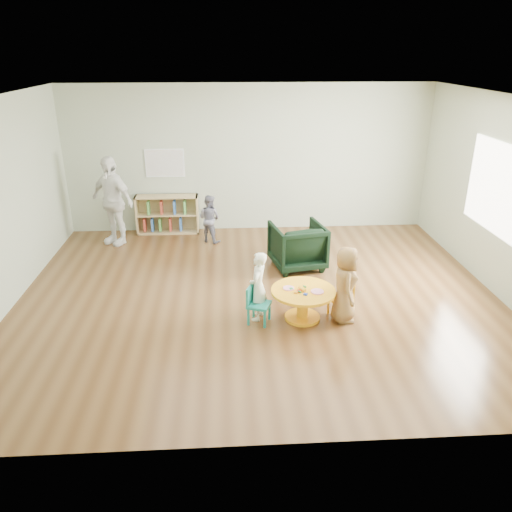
# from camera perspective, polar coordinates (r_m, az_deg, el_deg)

# --- Properties ---
(room) EXTENTS (7.10, 7.00, 2.80)m
(room) POSITION_cam_1_polar(r_m,az_deg,el_deg) (6.74, 0.45, 9.93)
(room) COLOR #53341A
(room) RESTS_ON ground
(activity_table) EXTENTS (0.86, 0.86, 0.47)m
(activity_table) POSITION_cam_1_polar(r_m,az_deg,el_deg) (6.69, 5.39, -4.89)
(activity_table) COLOR #FFAD15
(activity_table) RESTS_ON ground
(kid_chair_left) EXTENTS (0.36, 0.36, 0.52)m
(kid_chair_left) POSITION_cam_1_polar(r_m,az_deg,el_deg) (6.59, 0.03, -5.40)
(kid_chair_left) COLOR #18887C
(kid_chair_left) RESTS_ON ground
(kid_chair_right) EXTENTS (0.35, 0.35, 0.51)m
(kid_chair_right) POSITION_cam_1_polar(r_m,az_deg,el_deg) (6.85, 9.87, -4.67)
(kid_chair_right) COLOR #FFAD15
(kid_chair_right) RESTS_ON ground
(bookshelf) EXTENTS (1.20, 0.30, 0.75)m
(bookshelf) POSITION_cam_1_polar(r_m,az_deg,el_deg) (9.96, -10.14, 4.72)
(bookshelf) COLOR tan
(bookshelf) RESTS_ON ground
(alphabet_poster) EXTENTS (0.74, 0.01, 0.54)m
(alphabet_poster) POSITION_cam_1_polar(r_m,az_deg,el_deg) (9.82, -10.38, 10.41)
(alphabet_poster) COLOR white
(alphabet_poster) RESTS_ON ground
(armchair) EXTENTS (0.95, 0.97, 0.75)m
(armchair) POSITION_cam_1_polar(r_m,az_deg,el_deg) (8.22, 4.75, 1.19)
(armchair) COLOR black
(armchair) RESTS_ON ground
(child_left) EXTENTS (0.32, 0.40, 0.95)m
(child_left) POSITION_cam_1_polar(r_m,az_deg,el_deg) (6.59, 0.24, -3.48)
(child_left) COLOR white
(child_left) RESTS_ON ground
(child_right) EXTENTS (0.36, 0.53, 1.05)m
(child_right) POSITION_cam_1_polar(r_m,az_deg,el_deg) (6.64, 10.14, -3.23)
(child_right) COLOR #F5AA1B
(child_right) RESTS_ON ground
(toddler) EXTENTS (0.55, 0.52, 0.90)m
(toddler) POSITION_cam_1_polar(r_m,az_deg,el_deg) (9.33, -5.35, 4.28)
(toddler) COLOR #171A3A
(toddler) RESTS_ON ground
(adult_caretaker) EXTENTS (1.01, 0.87, 1.63)m
(adult_caretaker) POSITION_cam_1_polar(r_m,az_deg,el_deg) (9.47, -16.13, 6.09)
(adult_caretaker) COLOR white
(adult_caretaker) RESTS_ON ground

